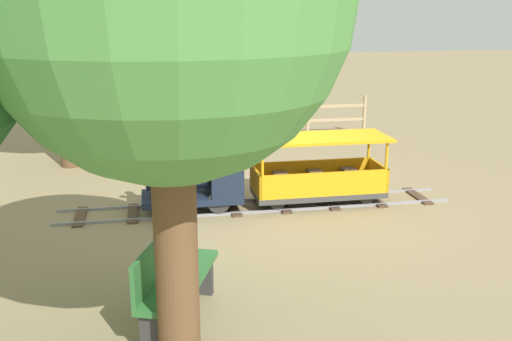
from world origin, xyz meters
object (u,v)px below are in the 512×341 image
(passenger_car, at_px, (318,176))
(park_bench, at_px, (174,280))
(conductor_person, at_px, (224,132))
(locomotive, at_px, (199,178))

(passenger_car, bearing_deg, park_bench, 143.37)
(conductor_person, distance_m, park_bench, 4.02)
(conductor_person, bearing_deg, passenger_car, -123.42)
(conductor_person, xyz_separation_m, park_bench, (-3.86, 0.97, -0.54))
(passenger_car, xyz_separation_m, park_bench, (-3.02, 2.25, -0.01))
(locomotive, xyz_separation_m, passenger_car, (0.00, -1.75, -0.06))
(park_bench, bearing_deg, passenger_car, -36.63)
(locomotive, bearing_deg, park_bench, 170.62)
(passenger_car, relative_size, conductor_person, 1.23)
(passenger_car, xyz_separation_m, conductor_person, (0.84, 1.27, 0.53))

